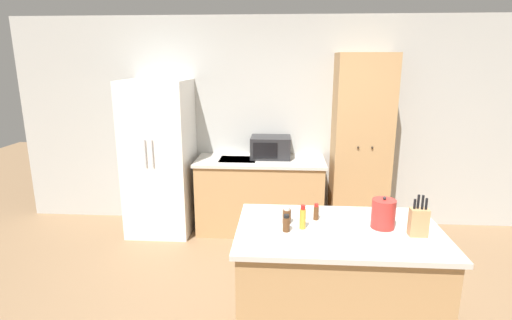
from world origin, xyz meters
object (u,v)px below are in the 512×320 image
microwave (271,147)px  spice_bottle_short_red (286,224)px  refrigerator (160,157)px  spice_bottle_green_herb (316,212)px  knife_block (419,221)px  pantry_cabinet (361,146)px  spice_bottle_tall_dark (303,218)px  kettle (383,214)px  spice_bottle_amber_oil (287,216)px

microwave → spice_bottle_short_red: microwave is taller
refrigerator → spice_bottle_green_herb: 2.55m
knife_block → spice_bottle_short_red: knife_block is taller
pantry_cabinet → knife_block: bearing=-90.6°
pantry_cabinet → spice_bottle_tall_dark: size_ratio=12.66×
spice_bottle_short_red → kettle: (0.67, 0.11, 0.05)m
microwave → spice_bottle_green_herb: size_ratio=3.92×
pantry_cabinet → spice_bottle_tall_dark: 2.28m
spice_bottle_green_herb → microwave: bearing=101.1°
kettle → spice_bottle_short_red: bearing=-170.8°
refrigerator → kettle: refrigerator is taller
refrigerator → knife_block: (2.39, -2.10, 0.12)m
pantry_cabinet → kettle: size_ratio=9.49×
knife_block → spice_bottle_green_herb: (-0.65, 0.23, -0.04)m
knife_block → spice_bottle_green_herb: size_ratio=2.31×
spice_bottle_tall_dark → spice_bottle_short_red: bearing=-154.7°
pantry_cabinet → spice_bottle_short_red: (-0.89, -2.20, -0.07)m
pantry_cabinet → spice_bottle_green_herb: bearing=-108.8°
spice_bottle_amber_oil → pantry_cabinet: bearing=66.7°
spice_bottle_tall_dark → spice_bottle_amber_oil: bearing=141.2°
microwave → knife_block: knife_block is taller
pantry_cabinet → spice_bottle_short_red: size_ratio=17.92×
microwave → refrigerator: bearing=-172.8°
microwave → spice_bottle_green_herb: microwave is taller
spice_bottle_short_red → spice_bottle_green_herb: spice_bottle_green_herb is taller
refrigerator → spice_bottle_short_red: (1.52, -2.09, 0.08)m
refrigerator → spice_bottle_tall_dark: (1.63, -2.03, 0.10)m
spice_bottle_green_herb → pantry_cabinet: bearing=71.2°
kettle → refrigerator: bearing=137.9°
refrigerator → knife_block: bearing=-41.3°
microwave → kettle: (0.85, -2.15, 0.01)m
refrigerator → kettle: (2.19, -1.98, 0.12)m
knife_block → kettle: bearing=149.6°
microwave → spice_bottle_green_herb: bearing=-78.9°
spice_bottle_amber_oil → kettle: kettle is taller
microwave → kettle: size_ratio=2.12×
kettle → pantry_cabinet: bearing=83.9°
knife_block → spice_bottle_short_red: (-0.87, 0.01, -0.04)m
refrigerator → microwave: refrigerator is taller
pantry_cabinet → spice_bottle_green_herb: pantry_cabinet is taller
spice_bottle_tall_dark → spice_bottle_amber_oil: size_ratio=1.40×
refrigerator → kettle: size_ratio=8.16×
microwave → spice_bottle_short_red: (0.18, -2.25, -0.03)m
spice_bottle_tall_dark → spice_bottle_amber_oil: (-0.11, 0.09, -0.02)m
pantry_cabinet → microwave: (-1.07, 0.06, -0.04)m
spice_bottle_short_red → spice_bottle_green_herb: bearing=45.2°
kettle → spice_bottle_amber_oil: bearing=177.3°
refrigerator → kettle: 2.95m
refrigerator → spice_bottle_short_red: bearing=-54.0°
spice_bottle_short_red → kettle: 0.68m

